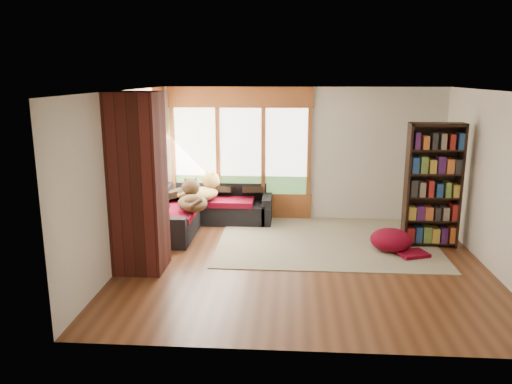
% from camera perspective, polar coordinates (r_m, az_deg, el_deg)
% --- Properties ---
extents(floor, '(5.50, 5.50, 0.00)m').
position_cam_1_polar(floor, '(7.76, 5.40, -8.14)').
color(floor, '#512B16').
rests_on(floor, ground).
extents(ceiling, '(5.50, 5.50, 0.00)m').
position_cam_1_polar(ceiling, '(7.23, 5.85, 11.42)').
color(ceiling, white).
extents(wall_back, '(5.50, 0.04, 2.60)m').
position_cam_1_polar(wall_back, '(9.84, 5.22, 4.31)').
color(wall_back, silver).
rests_on(wall_back, ground).
extents(wall_front, '(5.50, 0.04, 2.60)m').
position_cam_1_polar(wall_front, '(4.97, 6.39, -4.69)').
color(wall_front, silver).
rests_on(wall_front, ground).
extents(wall_left, '(0.04, 5.00, 2.60)m').
position_cam_1_polar(wall_left, '(7.80, -15.02, 1.54)').
color(wall_left, silver).
rests_on(wall_left, ground).
extents(wall_right, '(0.04, 5.00, 2.60)m').
position_cam_1_polar(wall_right, '(7.96, 25.82, 0.89)').
color(wall_right, silver).
rests_on(wall_right, ground).
extents(windows_back, '(2.82, 0.10, 1.90)m').
position_cam_1_polar(windows_back, '(9.85, -1.78, 4.66)').
color(windows_back, '#975126').
rests_on(windows_back, wall_back).
extents(windows_left, '(0.10, 2.62, 1.90)m').
position_cam_1_polar(windows_left, '(8.91, -12.40, 3.43)').
color(windows_left, '#975126').
rests_on(windows_left, wall_left).
extents(roller_blind, '(0.03, 0.72, 0.90)m').
position_cam_1_polar(roller_blind, '(9.63, -10.98, 6.63)').
color(roller_blind, '#8F9B6E').
rests_on(roller_blind, wall_left).
extents(brick_chimney, '(0.70, 0.70, 2.60)m').
position_cam_1_polar(brick_chimney, '(7.37, -13.31, 0.96)').
color(brick_chimney, '#471914').
rests_on(brick_chimney, ground).
extents(sectional_sofa, '(2.20, 2.20, 0.80)m').
position_cam_1_polar(sectional_sofa, '(9.43, -6.77, -2.33)').
color(sectional_sofa, black).
rests_on(sectional_sofa, ground).
extents(area_rug, '(3.71, 2.84, 0.01)m').
position_cam_1_polar(area_rug, '(8.81, 8.02, -5.52)').
color(area_rug, beige).
rests_on(area_rug, ground).
extents(bookshelf, '(0.89, 0.30, 2.07)m').
position_cam_1_polar(bookshelf, '(8.74, 19.56, 0.69)').
color(bookshelf, black).
rests_on(bookshelf, ground).
extents(pouf, '(0.87, 0.87, 0.37)m').
position_cam_1_polar(pouf, '(8.50, 15.18, -5.22)').
color(pouf, maroon).
rests_on(pouf, area_rug).
extents(dog_tan, '(0.93, 0.96, 0.47)m').
position_cam_1_polar(dog_tan, '(9.49, -6.18, 0.71)').
color(dog_tan, olive).
rests_on(dog_tan, sectional_sofa).
extents(dog_brindle, '(0.72, 0.94, 0.46)m').
position_cam_1_polar(dog_brindle, '(8.91, -7.32, -0.18)').
color(dog_brindle, black).
rests_on(dog_brindle, sectional_sofa).
extents(throw_pillows, '(1.98, 1.68, 0.45)m').
position_cam_1_polar(throw_pillows, '(9.46, -6.45, 0.48)').
color(throw_pillows, black).
rests_on(throw_pillows, sectional_sofa).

